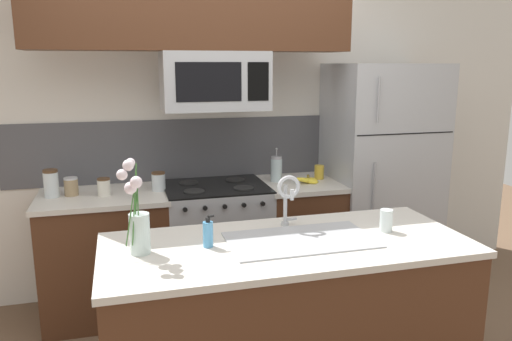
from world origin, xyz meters
The scene contains 21 objects.
rear_partition centered at (0.30, 1.28, 1.30)m, with size 5.20×0.10×2.60m, color silver.
splash_band centered at (0.00, 1.22, 1.15)m, with size 3.07×0.01×0.48m, color #4C4C51.
back_counter_left centered at (-0.81, 0.90, 0.46)m, with size 0.90×0.65×0.91m.
back_counter_right centered at (0.67, 0.90, 0.46)m, with size 0.60×0.65×0.91m.
stove_range centered at (0.00, 0.90, 0.46)m, with size 0.76×0.64×0.93m.
microwave centered at (0.00, 0.88, 1.69)m, with size 0.74×0.40×0.41m.
upper_cabinet_band centered at (-0.15, 0.85, 2.20)m, with size 2.20×0.34×0.60m, color #4C2B19.
refrigerator centered at (1.37, 0.92, 0.91)m, with size 0.83×0.74×1.82m.
storage_jar_tall centered at (-1.15, 0.93, 1.01)m, with size 0.10×0.10×0.19m.
storage_jar_medium centered at (-1.02, 0.94, 0.97)m, with size 0.10×0.10×0.13m.
storage_jar_short centered at (-0.80, 0.87, 0.97)m, with size 0.09×0.09×0.13m.
storage_jar_squat centered at (-0.42, 0.91, 0.98)m, with size 0.10×0.10×0.14m.
banana_bunch centered at (0.71, 0.84, 0.93)m, with size 0.19×0.15×0.08m.
french_press centered at (0.49, 0.96, 1.01)m, with size 0.09×0.09×0.27m.
coffee_tin centered at (0.85, 0.95, 0.97)m, with size 0.08×0.08×0.11m, color gold.
island_counter centered at (0.14, -0.35, 0.46)m, with size 1.90×0.81×0.91m.
kitchen_sink centered at (0.21, -0.35, 0.84)m, with size 0.76×0.43×0.16m.
sink_faucet centered at (0.21, -0.14, 1.11)m, with size 0.14×0.14×0.31m.
dish_soap_bottle centered at (-0.27, -0.31, 0.98)m, with size 0.06×0.05×0.16m.
drinking_glass centered at (0.71, -0.34, 0.97)m, with size 0.07×0.07×0.12m.
flower_vase centered at (-0.61, -0.32, 1.07)m, with size 0.14×0.17×0.48m.
Camera 1 is at (-0.67, -2.67, 1.82)m, focal length 35.00 mm.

